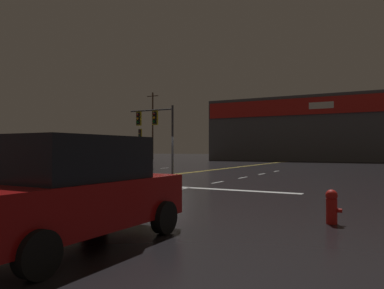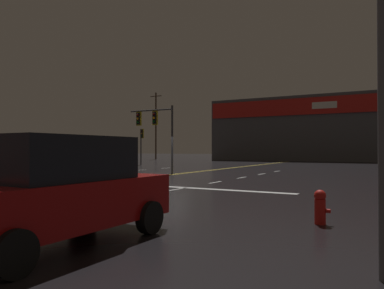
{
  "view_description": "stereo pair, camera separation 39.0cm",
  "coord_description": "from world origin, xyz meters",
  "px_view_note": "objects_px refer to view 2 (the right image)",
  "views": [
    {
      "loc": [
        12.67,
        -20.69,
        1.65
      ],
      "look_at": [
        0.0,
        2.99,
        2.0
      ],
      "focal_mm": 35.0,
      "sensor_mm": 36.0,
      "label": 1
    },
    {
      "loc": [
        13.02,
        -20.5,
        1.65
      ],
      "look_at": [
        0.0,
        2.99,
        2.0
      ],
      "focal_mm": 35.0,
      "sensor_mm": 36.0,
      "label": 2
    }
  ],
  "objects_px": {
    "traffic_signal_median": "(154,123)",
    "traffic_signal_corner_northwest": "(142,138)",
    "fire_hydrant": "(320,206)",
    "parked_car": "(58,190)"
  },
  "relations": [
    {
      "from": "traffic_signal_median",
      "to": "parked_car",
      "type": "xyz_separation_m",
      "value": [
        9.66,
        -16.79,
        -2.53
      ]
    },
    {
      "from": "traffic_signal_median",
      "to": "traffic_signal_corner_northwest",
      "type": "distance_m",
      "value": 14.03
    },
    {
      "from": "parked_car",
      "to": "fire_hydrant",
      "type": "bearing_deg",
      "value": 47.83
    },
    {
      "from": "traffic_signal_median",
      "to": "traffic_signal_corner_northwest",
      "type": "bearing_deg",
      "value": 130.13
    },
    {
      "from": "traffic_signal_corner_northwest",
      "to": "fire_hydrant",
      "type": "xyz_separation_m",
      "value": [
        22.35,
        -23.46,
        -2.41
      ]
    },
    {
      "from": "traffic_signal_corner_northwest",
      "to": "parked_car",
      "type": "distance_m",
      "value": 33.3
    },
    {
      "from": "traffic_signal_median",
      "to": "parked_car",
      "type": "bearing_deg",
      "value": -60.07
    },
    {
      "from": "traffic_signal_median",
      "to": "fire_hydrant",
      "type": "height_order",
      "value": "traffic_signal_median"
    },
    {
      "from": "traffic_signal_median",
      "to": "parked_car",
      "type": "height_order",
      "value": "traffic_signal_median"
    },
    {
      "from": "traffic_signal_median",
      "to": "parked_car",
      "type": "relative_size",
      "value": 1.07
    }
  ]
}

